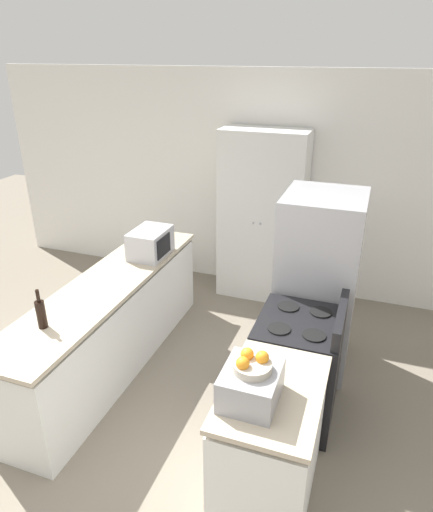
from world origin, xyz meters
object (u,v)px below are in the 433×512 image
pantry_cabinet (262,217)px  refrigerator (317,283)px  microwave (150,243)px  fruit_bowl (252,364)px  stove (296,367)px  wine_bottle (41,313)px  toaster_oven (251,385)px

pantry_cabinet → refrigerator: 1.41m
microwave → fruit_bowl: (1.50, -1.65, 0.12)m
pantry_cabinet → fruit_bowl: pantry_cabinet is taller
stove → microwave: microwave is taller
wine_bottle → toaster_oven: 1.67m
microwave → wine_bottle: 1.45m
wine_bottle → fruit_bowl: (1.66, -0.21, 0.13)m
microwave → pantry_cabinet: bearing=54.9°
fruit_bowl → microwave: bearing=132.2°
refrigerator → toaster_oven: (-0.15, -1.71, 0.15)m
refrigerator → fruit_bowl: size_ratio=7.42×
stove → fruit_bowl: 1.17m
toaster_oven → fruit_bowl: 0.15m
refrigerator → wine_bottle: 2.35m
toaster_oven → refrigerator: bearing=85.0°
microwave → toaster_oven: (1.50, -1.66, -0.03)m
pantry_cabinet → toaster_oven: (0.67, -2.85, -0.01)m
microwave → wine_bottle: size_ratio=1.45×
stove → microwave: 1.87m
wine_bottle → toaster_oven: wine_bottle is taller
refrigerator → microwave: (-1.65, -0.05, 0.18)m
stove → toaster_oven: toaster_oven is taller
stove → fruit_bowl: (-0.13, -0.94, 0.68)m
fruit_bowl → wine_bottle: bearing=172.6°
wine_bottle → fruit_bowl: 1.68m
microwave → wine_bottle: bearing=-96.2°
fruit_bowl → pantry_cabinet: bearing=103.2°
refrigerator → microwave: bearing=-178.2°
refrigerator → fruit_bowl: bearing=-95.0°
toaster_oven → microwave: bearing=132.1°
refrigerator → microwave: refrigerator is taller
wine_bottle → toaster_oven: size_ratio=0.83×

